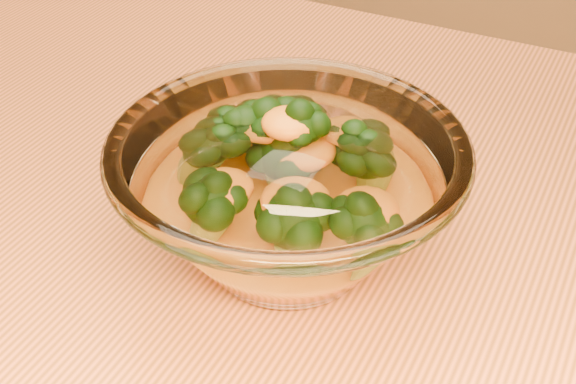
{
  "coord_description": "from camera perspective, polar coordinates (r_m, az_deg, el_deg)",
  "views": [
    {
      "loc": [
        0.1,
        -0.36,
        1.11
      ],
      "look_at": [
        -0.08,
        0.0,
        0.81
      ],
      "focal_mm": 50.0,
      "sensor_mm": 36.0,
      "label": 1
    }
  ],
  "objects": [
    {
      "name": "glass_bowl",
      "position": [
        0.51,
        0.0,
        -0.44
      ],
      "size": [
        0.22,
        0.22,
        0.1
      ],
      "color": "white",
      "rests_on": "table"
    },
    {
      "name": "cheese_sauce",
      "position": [
        0.52,
        0.0,
        -2.29
      ],
      "size": [
        0.13,
        0.13,
        0.04
      ],
      "primitive_type": "ellipsoid",
      "color": "orange",
      "rests_on": "glass_bowl"
    },
    {
      "name": "broccoli_heap",
      "position": [
        0.51,
        -0.24,
        1.73
      ],
      "size": [
        0.16,
        0.14,
        0.08
      ],
      "color": "black",
      "rests_on": "cheese_sauce"
    }
  ]
}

